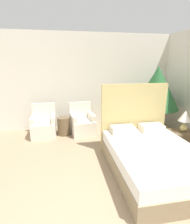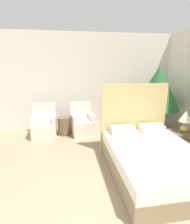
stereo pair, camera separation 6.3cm
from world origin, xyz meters
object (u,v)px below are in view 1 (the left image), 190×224
object	(u,v)px
bed	(152,156)
armchair_near_window_left	(44,127)
side_table	(64,126)
potted_palm	(157,89)
nightstand	(181,140)
table_lamp	(185,118)
armchair_near_window_right	(82,124)

from	to	relation	value
bed	armchair_near_window_left	size ratio (longest dim) A/B	2.32
side_table	potted_palm	bearing A→B (deg)	-4.69
potted_palm	nightstand	distance (m)	1.60
potted_palm	table_lamp	world-z (taller)	potted_palm
bed	table_lamp	bearing A→B (deg)	30.68
bed	table_lamp	distance (m)	1.39
armchair_near_window_right	potted_palm	xyz separation A→B (m)	(2.15, -0.20, 1.01)
armchair_near_window_left	nightstand	size ratio (longest dim) A/B	1.64
armchair_near_window_left	potted_palm	xyz separation A→B (m)	(3.24, -0.20, 1.01)
nightstand	side_table	xyz separation A→B (m)	(-2.75, 1.43, 0.02)
bed	nightstand	world-z (taller)	bed
armchair_near_window_right	armchair_near_window_left	bearing A→B (deg)	172.00
armchair_near_window_left	side_table	xyz separation A→B (m)	(0.55, 0.02, -0.02)
potted_palm	side_table	distance (m)	2.89
bed	potted_palm	xyz separation A→B (m)	(1.06, 1.90, 0.97)
potted_palm	table_lamp	size ratio (longest dim) A/B	3.86
armchair_near_window_left	side_table	distance (m)	0.55
armchair_near_window_right	side_table	distance (m)	0.54
bed	nightstand	distance (m)	1.32
bed	potted_palm	bearing A→B (deg)	60.74
potted_palm	table_lamp	xyz separation A→B (m)	(0.06, -1.23, -0.49)
bed	armchair_near_window_left	distance (m)	3.02
nightstand	table_lamp	world-z (taller)	table_lamp
bed	side_table	bearing A→B (deg)	127.57
potted_palm	side_table	xyz separation A→B (m)	(-2.69, 0.22, -1.03)
bed	armchair_near_window_right	bearing A→B (deg)	117.35
side_table	nightstand	bearing A→B (deg)	-27.46
nightstand	table_lamp	xyz separation A→B (m)	(0.00, -0.02, 0.56)
nightstand	table_lamp	distance (m)	0.56
armchair_near_window_right	table_lamp	bearing A→B (deg)	-40.91
table_lamp	armchair_near_window_right	bearing A→B (deg)	147.08
nightstand	side_table	world-z (taller)	side_table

